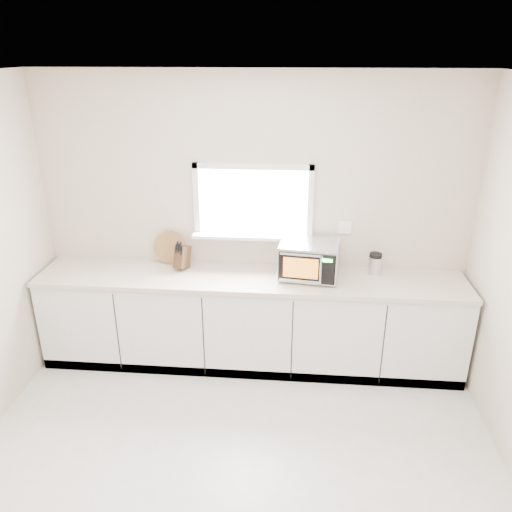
# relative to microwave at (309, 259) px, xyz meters

# --- Properties ---
(ground) EXTENTS (4.00, 4.00, 0.00)m
(ground) POSITION_rel_microwave_xyz_m (-0.53, -1.73, -1.09)
(ground) COLOR beige
(ground) RESTS_ON ground
(back_wall) EXTENTS (4.00, 0.17, 2.70)m
(back_wall) POSITION_rel_microwave_xyz_m (-0.53, 0.26, 0.27)
(back_wall) COLOR #C6B29D
(back_wall) RESTS_ON ground
(cabinets) EXTENTS (3.92, 0.60, 0.88)m
(cabinets) POSITION_rel_microwave_xyz_m (-0.53, -0.03, -0.65)
(cabinets) COLOR silver
(cabinets) RESTS_ON ground
(countertop) EXTENTS (3.92, 0.64, 0.04)m
(countertop) POSITION_rel_microwave_xyz_m (-0.53, -0.04, -0.19)
(countertop) COLOR beige
(countertop) RESTS_ON cabinets
(microwave) EXTENTS (0.56, 0.48, 0.33)m
(microwave) POSITION_rel_microwave_xyz_m (0.00, 0.00, 0.00)
(microwave) COLOR black
(microwave) RESTS_ON countertop
(knife_block) EXTENTS (0.15, 0.22, 0.29)m
(knife_block) POSITION_rel_microwave_xyz_m (-1.18, 0.08, -0.05)
(knife_block) COLOR #473119
(knife_block) RESTS_ON countertop
(cutting_board) EXTENTS (0.32, 0.08, 0.32)m
(cutting_board) POSITION_rel_microwave_xyz_m (-1.33, 0.21, -0.01)
(cutting_board) COLOR olive
(cutting_board) RESTS_ON countertop
(coffee_grinder) EXTENTS (0.14, 0.14, 0.21)m
(coffee_grinder) POSITION_rel_microwave_xyz_m (0.61, 0.12, -0.07)
(coffee_grinder) COLOR #B7B9BE
(coffee_grinder) RESTS_ON countertop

